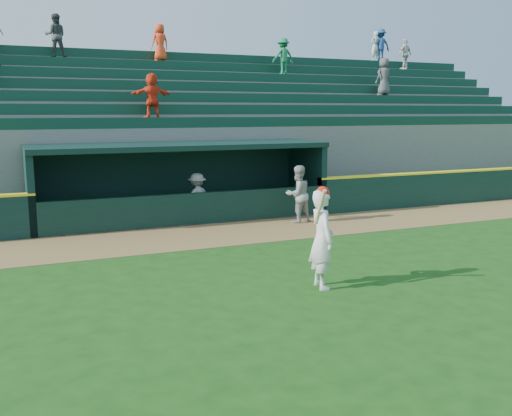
% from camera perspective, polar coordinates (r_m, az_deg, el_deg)
% --- Properties ---
extents(ground, '(120.00, 120.00, 0.00)m').
position_cam_1_polar(ground, '(11.89, 3.10, -7.38)').
color(ground, '#184310').
rests_on(ground, ground).
extents(warning_track, '(40.00, 3.00, 0.01)m').
position_cam_1_polar(warning_track, '(16.27, -4.65, -2.71)').
color(warning_track, olive).
rests_on(warning_track, ground).
extents(field_wall_right, '(15.50, 0.30, 1.20)m').
position_cam_1_polar(field_wall_right, '(24.26, 22.44, 2.11)').
color(field_wall_right, black).
rests_on(field_wall_right, ground).
extents(wall_stripe_right, '(15.50, 0.32, 0.06)m').
position_cam_1_polar(wall_stripe_right, '(24.20, 22.54, 3.59)').
color(wall_stripe_right, yellow).
rests_on(wall_stripe_right, field_wall_right).
extents(dugout_player_front, '(0.99, 0.84, 1.81)m').
position_cam_1_polar(dugout_player_front, '(17.99, 4.20, 1.40)').
color(dugout_player_front, '#A1A29D').
rests_on(dugout_player_front, ground).
extents(dugout_player_inside, '(1.13, 0.85, 1.56)m').
position_cam_1_polar(dugout_player_inside, '(18.14, -5.90, 1.05)').
color(dugout_player_inside, '#9A9A95').
rests_on(dugout_player_inside, ground).
extents(dugout, '(9.40, 2.80, 2.46)m').
position_cam_1_polar(dugout, '(18.98, -7.75, 3.15)').
color(dugout, slate).
rests_on(dugout, ground).
extents(stands, '(34.50, 6.25, 7.56)m').
position_cam_1_polar(stands, '(23.32, -10.88, 6.85)').
color(stands, slate).
rests_on(stands, ground).
extents(batter_at_plate, '(0.57, 0.87, 2.06)m').
position_cam_1_polar(batter_at_plate, '(11.34, 6.60, -2.96)').
color(batter_at_plate, white).
rests_on(batter_at_plate, ground).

